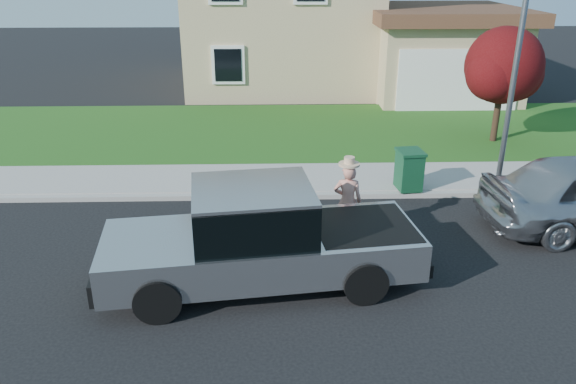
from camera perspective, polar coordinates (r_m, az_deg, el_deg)
The scene contains 10 objects.
ground at distance 11.27m, azimuth 0.96°, elevation -6.47°, with size 80.00×80.00×0.00m, color black.
curb at distance 13.91m, azimuth 4.57°, elevation -0.35°, with size 40.00×0.20×0.12m, color gray.
sidewalk at distance 14.92m, azimuth 4.14°, elevation 1.36°, with size 40.00×2.00×0.15m, color gray.
lawn at distance 19.17m, azimuth 2.87°, elevation 6.20°, with size 40.00×7.00×0.10m, color #1C4914.
house at distance 26.37m, azimuth 2.41°, elevation 17.65°, with size 14.00×11.30×6.85m.
pickup_truck at distance 9.98m, azimuth -2.84°, elevation -4.86°, with size 5.92×2.65×1.88m.
woman at distance 11.70m, azimuth 6.07°, elevation -0.82°, with size 0.65×0.49×1.79m.
ornamental_tree at distance 18.64m, azimuth 21.13°, elevation 11.57°, with size 2.58×2.33×3.54m.
trash_bin at distance 14.20m, azimuth 12.21°, elevation 2.26°, with size 0.68×0.76×0.99m.
street_lamp at distance 13.87m, azimuth 22.22°, elevation 11.26°, with size 0.38×0.72×5.49m.
Camera 1 is at (-0.45, -9.82, 5.50)m, focal length 35.00 mm.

